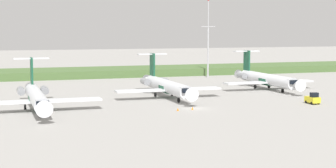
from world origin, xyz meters
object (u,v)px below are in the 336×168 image
Objects in this scene: regional_jet_second at (166,86)px; regional_jet_nearest at (36,96)px; regional_jet_third at (266,79)px; baggage_tug at (313,99)px; safety_cone_front_marker at (178,109)px; antenna_mast at (208,45)px; safety_cone_mid_marker at (192,108)px.

regional_jet_nearest is at bearing -160.31° from regional_jet_second.
regional_jet_third is at bearing 15.21° from regional_jet_second.
regional_jet_second is (27.85, 9.97, 0.00)m from regional_jet_nearest.
regional_jet_third is at bearing 81.73° from baggage_tug.
safety_cone_front_marker is (-31.80, -26.16, -2.26)m from regional_jet_third.
safety_cone_mid_marker is (-27.37, -59.05, -9.41)m from antenna_mast.
regional_jet_nearest and regional_jet_third have the same top height.
baggage_tug reaches higher than safety_cone_mid_marker.
antenna_mast is at bearing 43.11° from regional_jet_nearest.
regional_jet_nearest reaches higher than baggage_tug.
antenna_mast is at bearing 92.60° from regional_jet_third.
regional_jet_nearest is 25.60m from safety_cone_front_marker.
safety_cone_front_marker is (-3.84, -18.56, -2.26)m from regional_jet_second.
antenna_mast is 7.29× the size of baggage_tug.
antenna_mast is at bearing 87.81° from baggage_tug.
regional_jet_second is 19.09m from safety_cone_front_marker.
regional_jet_nearest and regional_jet_second have the same top height.
regional_jet_second reaches higher than safety_cone_front_marker.
regional_jet_second is 9.69× the size of baggage_tug.
safety_cone_mid_marker is (26.93, -8.22, -2.26)m from regional_jet_nearest.
baggage_tug is at bearing -92.19° from antenna_mast.
regional_jet_third is at bearing -87.40° from antenna_mast.
baggage_tug is 28.03m from safety_cone_front_marker.
antenna_mast is 59.92m from baggage_tug.
regional_jet_third is (55.81, 17.57, 0.00)m from regional_jet_nearest.
baggage_tug is (24.18, -18.39, -1.53)m from regional_jet_second.
safety_cone_mid_marker is (2.92, 0.38, 0.00)m from safety_cone_front_marker.
regional_jet_nearest is 56.36× the size of safety_cone_mid_marker.
safety_cone_mid_marker is at bearing 7.34° from safety_cone_front_marker.
safety_cone_front_marker is at bearing -140.55° from regional_jet_third.
regional_jet_second reaches higher than baggage_tug.
regional_jet_third is at bearing 17.47° from regional_jet_nearest.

